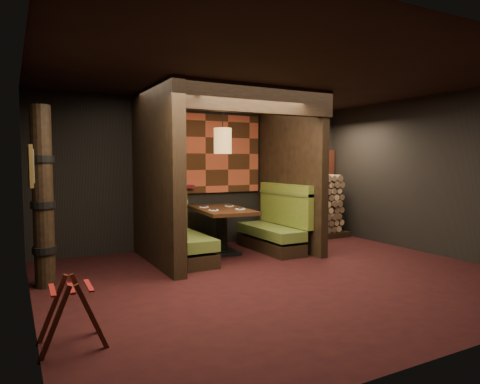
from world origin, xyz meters
name	(u,v)px	position (x,y,z in m)	size (l,w,h in m)	color
floor	(283,278)	(0.00, 0.00, -0.01)	(6.50, 5.50, 0.02)	black
ceiling	(284,76)	(0.00, 0.00, 2.86)	(6.50, 5.50, 0.02)	black
wall_back	(205,174)	(0.00, 2.76, 1.43)	(6.50, 0.02, 2.85)	black
wall_front	(465,190)	(0.00, -2.76, 1.43)	(6.50, 0.02, 2.85)	black
wall_left	(27,185)	(-3.26, 0.00, 1.43)	(0.02, 5.50, 2.85)	black
wall_right	(436,175)	(3.26, 0.00, 1.43)	(0.02, 5.50, 2.85)	black
partition_left	(156,176)	(-1.35, 1.65, 1.43)	(0.20, 2.20, 2.85)	black
partition_right	(290,174)	(1.30, 1.70, 1.43)	(0.15, 2.10, 2.85)	black
header_beam	(257,99)	(-0.02, 0.70, 2.63)	(2.85, 0.18, 0.44)	black
tapa_back_panel	(205,154)	(-0.02, 2.71, 1.82)	(2.40, 0.06, 1.55)	#AC462A
tapa_side_panel	(159,150)	(-1.23, 1.82, 1.85)	(0.04, 1.85, 1.45)	#AC462A
lacquer_shelf	(179,187)	(-0.60, 2.65, 1.18)	(0.60, 0.12, 0.07)	#541118
booth_bench_left	(179,237)	(-0.96, 1.65, 0.40)	(0.68, 1.60, 1.14)	black
booth_bench_right	(275,229)	(0.93, 1.65, 0.40)	(0.68, 1.60, 1.14)	black
dining_table	(222,221)	(-0.10, 1.81, 0.59)	(1.02, 1.65, 0.83)	black
place_settings	(222,208)	(-0.10, 1.81, 0.84)	(0.73, 0.77, 0.03)	white
pendant_lamp	(223,141)	(-0.10, 1.76, 2.03)	(0.31, 0.31, 1.05)	#A4783F
framed_picture	(31,166)	(-3.22, 0.10, 1.62)	(0.05, 0.36, 0.46)	olive
luggage_rack	(72,310)	(-2.97, -1.00, 0.33)	(0.61, 0.44, 0.66)	#441A0F
totem_column	(43,198)	(-3.05, 1.10, 1.19)	(0.31, 0.31, 2.40)	black
firewood_stack	(310,207)	(2.29, 2.35, 0.68)	(1.73, 0.70, 1.36)	black
mosaic_header	(301,162)	(2.29, 2.68, 1.64)	(1.83, 0.10, 0.56)	maroon
bay_front_post	(286,174)	(1.39, 1.96, 1.43)	(0.08, 0.08, 2.85)	black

